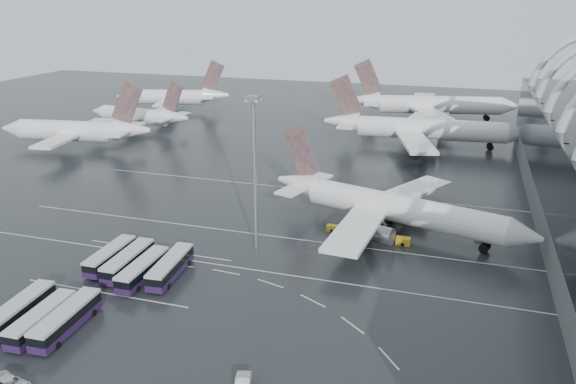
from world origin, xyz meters
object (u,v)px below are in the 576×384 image
(airliner_main, at_px, (390,208))
(airliner_gate_b, at_px, (420,129))
(bus_row_near_d, at_px, (170,267))
(bus_row_far_a, at_px, (20,310))
(gse_cart_belly_d, at_px, (481,234))
(jet_remote_west, at_px, (78,131))
(jet_remote_far, at_px, (175,97))
(gse_cart_belly_b, at_px, (437,209))
(gse_cart_belly_c, at_px, (332,228))
(floodlight_mast, at_px, (254,156))
(bus_row_far_c, at_px, (66,319))
(gse_cart_belly_e, at_px, (397,216))
(bus_row_near_a, at_px, (110,256))
(gse_cart_belly_a, at_px, (403,241))
(bus_row_far_b, at_px, (41,319))
(jet_remote_mid, at_px, (140,116))
(bus_row_near_b, at_px, (128,261))
(bus_row_near_c, at_px, (143,269))
(airliner_gate_c, at_px, (430,105))

(airliner_main, bearing_deg, airliner_gate_b, 106.87)
(bus_row_near_d, relative_size, bus_row_far_a, 1.02)
(airliner_gate_b, relative_size, gse_cart_belly_d, 27.65)
(jet_remote_west, xyz_separation_m, jet_remote_far, (-1.73, 62.13, -0.22))
(jet_remote_west, distance_m, gse_cart_belly_b, 106.54)
(jet_remote_west, xyz_separation_m, gse_cart_belly_c, (85.53, -37.52, -4.69))
(jet_remote_far, distance_m, floodlight_mast, 135.35)
(bus_row_far_c, bearing_deg, jet_remote_west, 33.08)
(gse_cart_belly_b, bearing_deg, airliner_gate_b, 99.04)
(bus_row_far_c, bearing_deg, airliner_gate_b, -20.57)
(gse_cart_belly_e, bearing_deg, airliner_main, -98.04)
(airliner_gate_b, relative_size, bus_row_near_a, 4.96)
(gse_cart_belly_a, bearing_deg, gse_cart_belly_d, 29.46)
(bus_row_far_a, bearing_deg, bus_row_far_b, -106.27)
(jet_remote_mid, xyz_separation_m, gse_cart_belly_b, (100.61, -49.31, -3.88))
(bus_row_near_a, bearing_deg, jet_remote_far, 22.55)
(airliner_gate_b, distance_m, jet_remote_far, 101.72)
(bus_row_near_a, relative_size, gse_cart_belly_d, 5.58)
(airliner_gate_b, bearing_deg, gse_cart_belly_a, -91.15)
(airliner_gate_b, relative_size, gse_cart_belly_e, 29.23)
(airliner_gate_b, relative_size, gse_cart_belly_c, 28.69)
(jet_remote_west, bearing_deg, jet_remote_far, -97.05)
(bus_row_near_b, bearing_deg, bus_row_near_a, 76.40)
(gse_cart_belly_d, bearing_deg, bus_row_near_d, -146.84)
(bus_row_near_a, relative_size, bus_row_far_b, 1.00)
(floodlight_mast, distance_m, gse_cart_belly_e, 35.20)
(bus_row_far_b, bearing_deg, bus_row_near_d, -28.37)
(bus_row_far_b, distance_m, gse_cart_belly_e, 68.30)
(bus_row_near_c, distance_m, bus_row_far_a, 18.64)
(gse_cart_belly_a, bearing_deg, gse_cart_belly_b, 75.06)
(floodlight_mast, bearing_deg, gse_cart_belly_e, 43.74)
(jet_remote_mid, relative_size, gse_cart_belly_b, 17.50)
(bus_row_near_b, relative_size, bus_row_far_b, 1.05)
(bus_row_near_b, distance_m, gse_cart_belly_b, 63.36)
(jet_remote_far, bearing_deg, bus_row_far_c, 98.93)
(bus_row_near_a, height_order, bus_row_far_b, bus_row_near_a)
(floodlight_mast, bearing_deg, bus_row_near_d, -122.95)
(bus_row_far_a, xyz_separation_m, gse_cart_belly_b, (52.84, 60.28, -1.07))
(bus_row_far_c, distance_m, gse_cart_belly_b, 75.36)
(bus_row_far_a, bearing_deg, airliner_gate_c, -20.18)
(airliner_main, xyz_separation_m, gse_cart_belly_a, (3.46, -6.27, -3.86))
(airliner_gate_c, bearing_deg, bus_row_near_b, -117.32)
(bus_row_near_a, height_order, gse_cart_belly_e, bus_row_near_a)
(airliner_gate_b, height_order, airliner_gate_c, airliner_gate_c)
(jet_remote_mid, relative_size, gse_cart_belly_c, 19.21)
(bus_row_near_b, xyz_separation_m, gse_cart_belly_a, (42.02, 23.83, -1.02))
(jet_remote_far, bearing_deg, jet_remote_west, 77.57)
(airliner_gate_b, bearing_deg, jet_remote_west, -165.06)
(jet_remote_west, distance_m, bus_row_far_c, 100.85)
(bus_row_near_b, bearing_deg, gse_cart_belly_c, -48.93)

